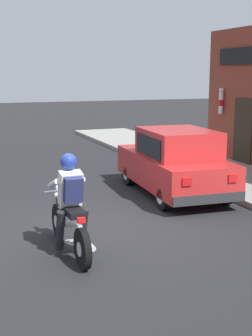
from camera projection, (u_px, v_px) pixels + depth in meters
name	position (u px, v px, depth m)	size (l,w,h in m)	color
ground_plane	(92.00, 230.00, 8.60)	(80.00, 80.00, 0.00)	black
sidewalk_curb	(224.00, 174.00, 13.05)	(2.60, 22.00, 0.14)	gray
motorcycle_with_rider	(70.00, 212.00, 7.36)	(0.56, 2.02, 1.62)	black
car_hatchback	(174.00, 163.00, 10.98)	(1.89, 3.88, 1.57)	black
traffic_cone	(175.00, 149.00, 15.06)	(0.36, 0.36, 0.60)	black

